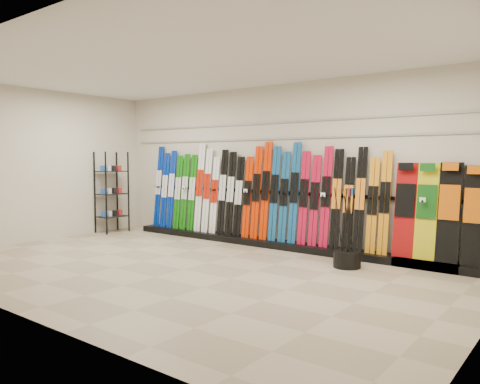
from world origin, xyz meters
The scene contains 12 objects.
floor centered at (0.00, 0.00, 0.00)m, with size 8.00×8.00×0.00m, color gray.
back_wall centered at (0.00, 2.50, 1.50)m, with size 8.00×8.00×0.00m, color beige.
left_wall centered at (-4.00, 0.00, 1.50)m, with size 5.00×5.00×0.00m, color beige.
ceiling centered at (0.00, 0.00, 3.00)m, with size 8.00×8.00×0.00m, color silver.
ski_rack_base centered at (0.22, 2.28, 0.06)m, with size 8.00×0.40×0.12m, color black.
skis centered at (-0.46, 2.33, 0.95)m, with size 5.36×0.23×1.83m.
snowboards centered at (2.91, 2.35, 0.84)m, with size 1.26×0.23×1.46m.
accessory_rack centered at (-3.75, 1.58, 0.89)m, with size 0.40×0.60×1.78m, color black.
pole_bin centered at (1.85, 1.59, 0.12)m, with size 0.41×0.41×0.25m, color black.
ski_poles centered at (1.85, 1.59, 0.61)m, with size 0.30×0.38×1.18m.
slatwall_rail_0 centered at (0.00, 2.48, 2.00)m, with size 7.60×0.02×0.03m, color gray.
slatwall_rail_1 centered at (0.00, 2.48, 2.30)m, with size 7.60×0.02×0.03m, color gray.
Camera 1 is at (4.79, -4.88, 1.62)m, focal length 35.00 mm.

